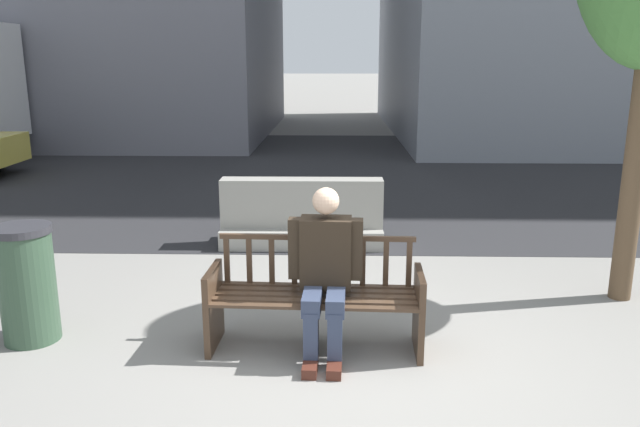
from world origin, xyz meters
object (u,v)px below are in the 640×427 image
(seated_person, at_px, (325,269))
(jersey_barrier_centre, at_px, (302,218))
(street_bench, at_px, (315,301))
(trash_bin, at_px, (27,284))

(seated_person, xyz_separation_m, jersey_barrier_centre, (-0.34, 2.93, -0.35))
(street_bench, bearing_deg, seated_person, -37.40)
(seated_person, height_order, trash_bin, seated_person)
(street_bench, bearing_deg, jersey_barrier_centre, 95.21)
(street_bench, height_order, jersey_barrier_centre, street_bench)
(seated_person, relative_size, jersey_barrier_centre, 0.66)
(seated_person, xyz_separation_m, trash_bin, (-2.43, 0.14, -0.20))
(street_bench, bearing_deg, trash_bin, 178.15)
(street_bench, xyz_separation_m, jersey_barrier_centre, (-0.26, 2.87, -0.06))
(street_bench, distance_m, jersey_barrier_centre, 2.88)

